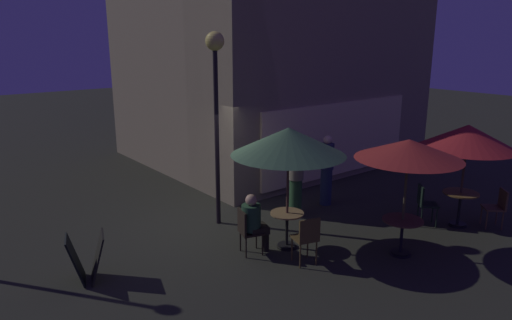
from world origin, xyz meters
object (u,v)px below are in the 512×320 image
at_px(cafe_table_2, 460,201).
at_px(patron_standing_1, 296,181).
at_px(cafe_chair_3, 498,205).
at_px(patio_umbrella_0, 288,142).
at_px(cafe_chair_0, 247,228).
at_px(cafe_table_0, 287,223).
at_px(cafe_table_1, 402,228).
at_px(menu_sandwich_board, 87,258).
at_px(patio_umbrella_1, 409,150).
at_px(patron_seated_0, 254,220).
at_px(street_lamp_near_corner, 216,80).
at_px(patio_umbrella_2, 468,137).
at_px(cafe_chair_1, 307,236).
at_px(cafe_chair_2, 424,201).
at_px(patron_standing_2, 327,170).

relative_size(cafe_table_2, patron_standing_1, 0.45).
xyz_separation_m(cafe_table_2, cafe_chair_3, (0.58, -0.56, -0.05)).
distance_m(cafe_table_2, patio_umbrella_0, 4.37).
bearing_deg(cafe_chair_0, cafe_table_0, -0.00).
distance_m(cafe_table_1, patio_umbrella_0, 2.76).
bearing_deg(cafe_table_0, menu_sandwich_board, 162.67).
xyz_separation_m(patio_umbrella_1, patron_seated_0, (-2.20, 1.83, -1.40)).
height_order(street_lamp_near_corner, patio_umbrella_2, street_lamp_near_corner).
bearing_deg(cafe_table_0, cafe_table_1, -46.73).
bearing_deg(patio_umbrella_1, cafe_chair_3, -9.96).
distance_m(patio_umbrella_0, patio_umbrella_2, 4.07).
bearing_deg(street_lamp_near_corner, cafe_chair_1, -87.06).
bearing_deg(cafe_table_0, patio_umbrella_2, -22.37).
xyz_separation_m(street_lamp_near_corner, cafe_chair_0, (-0.45, -1.65, -2.69)).
bearing_deg(cafe_table_2, patron_standing_1, 132.23).
height_order(street_lamp_near_corner, cafe_chair_3, street_lamp_near_corner).
bearing_deg(menu_sandwich_board, cafe_chair_3, -3.78).
distance_m(cafe_table_0, patio_umbrella_0, 1.66).
bearing_deg(patron_standing_1, cafe_table_1, 135.30).
relative_size(cafe_table_0, cafe_chair_0, 0.81).
height_order(cafe_chair_0, patron_seated_0, patron_seated_0).
relative_size(cafe_table_0, patio_umbrella_2, 0.32).
height_order(patio_umbrella_0, cafe_chair_0, patio_umbrella_0).
height_order(menu_sandwich_board, patio_umbrella_1, patio_umbrella_1).
xyz_separation_m(cafe_table_1, cafe_chair_2, (1.68, 0.59, 0.02)).
distance_m(cafe_table_1, cafe_chair_3, 2.86).
height_order(cafe_table_2, patio_umbrella_1, patio_umbrella_1).
relative_size(cafe_chair_0, cafe_chair_3, 1.04).
xyz_separation_m(cafe_table_0, cafe_chair_0, (-0.81, 0.26, 0.02)).
height_order(cafe_chair_3, patron_seated_0, patron_seated_0).
bearing_deg(cafe_table_0, cafe_chair_1, -105.78).
height_order(street_lamp_near_corner, cafe_chair_1, street_lamp_near_corner).
distance_m(cafe_table_2, patron_standing_1, 3.66).
height_order(cafe_table_1, cafe_chair_0, cafe_chair_0).
bearing_deg(patron_standing_1, cafe_chair_1, 92.67).
xyz_separation_m(patio_umbrella_2, cafe_chair_2, (-0.56, 0.52, -1.47)).
bearing_deg(patio_umbrella_1, cafe_table_2, 1.72).
distance_m(patio_umbrella_2, patron_standing_1, 3.83).
height_order(patio_umbrella_0, cafe_chair_1, patio_umbrella_0).
height_order(patio_umbrella_1, patron_standing_2, patio_umbrella_1).
height_order(menu_sandwich_board, patio_umbrella_0, patio_umbrella_0).
bearing_deg(cafe_table_2, cafe_chair_1, 169.22).
bearing_deg(patron_seated_0, cafe_chair_2, -0.19).
distance_m(cafe_chair_1, patron_standing_1, 2.49).
bearing_deg(cafe_chair_2, street_lamp_near_corner, -176.56).
xyz_separation_m(cafe_chair_0, patron_standing_2, (3.27, 1.01, 0.36)).
bearing_deg(patio_umbrella_0, patio_umbrella_2, -22.37).
relative_size(patio_umbrella_0, patron_seated_0, 2.02).
distance_m(cafe_table_0, patio_umbrella_1, 2.73).
relative_size(street_lamp_near_corner, patron_standing_1, 2.44).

